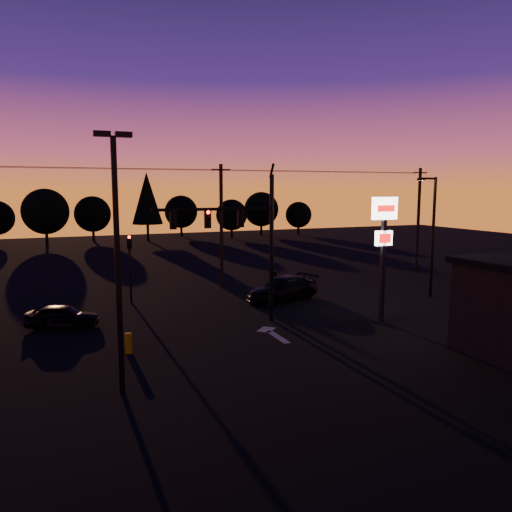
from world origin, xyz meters
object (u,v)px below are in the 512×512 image
(streetlight, at_px, (432,231))
(suv_parked, at_px, (500,328))
(bollard, at_px, (129,343))
(pylon_sign, at_px, (384,232))
(car_right, at_px, (283,289))
(secondary_signal, at_px, (130,258))
(car_left, at_px, (63,316))
(traffic_signal_mast, at_px, (244,233))
(parking_lot_light, at_px, (117,247))

(streetlight, bearing_deg, suv_parked, -112.73)
(bollard, bearing_deg, streetlight, 11.48)
(pylon_sign, relative_size, car_right, 1.30)
(pylon_sign, distance_m, suv_parked, 7.37)
(secondary_signal, distance_m, car_right, 10.02)
(pylon_sign, height_order, bollard, pylon_sign)
(streetlight, distance_m, car_left, 23.47)
(traffic_signal_mast, distance_m, car_left, 10.46)
(secondary_signal, bearing_deg, suv_parked, -45.14)
(traffic_signal_mast, distance_m, bollard, 8.37)
(traffic_signal_mast, relative_size, car_right, 1.64)
(pylon_sign, relative_size, suv_parked, 1.49)
(parking_lot_light, height_order, car_right, parking_lot_light)
(secondary_signal, height_order, parking_lot_light, parking_lot_light)
(traffic_signal_mast, xyz_separation_m, streetlight, (14.01, 1.51, -0.52))
(traffic_signal_mast, relative_size, secondary_signal, 1.97)
(parking_lot_light, bearing_deg, pylon_sign, 17.23)
(parking_lot_light, height_order, pylon_sign, parking_lot_light)
(streetlight, height_order, bollard, streetlight)
(traffic_signal_mast, bearing_deg, pylon_sign, -19.36)
(secondary_signal, xyz_separation_m, suv_parked, (15.07, -15.15, -2.23))
(traffic_signal_mast, height_order, bollard, traffic_signal_mast)
(pylon_sign, xyz_separation_m, car_right, (-2.74, 6.80, -4.15))
(traffic_signal_mast, xyz_separation_m, car_right, (4.36, 4.30, -4.18))
(secondary_signal, relative_size, parking_lot_light, 0.48)
(suv_parked, bearing_deg, pylon_sign, 107.15)
(car_right, bearing_deg, parking_lot_light, -65.63)
(pylon_sign, distance_m, bollard, 14.35)
(car_right, bearing_deg, car_left, -103.04)
(car_right, bearing_deg, suv_parked, 6.46)
(pylon_sign, bearing_deg, bollard, -179.27)
(traffic_signal_mast, xyz_separation_m, bollard, (-6.55, -2.67, -4.48))
(traffic_signal_mast, xyz_separation_m, parking_lot_light, (-7.40, -6.99, 0.33))
(car_right, bearing_deg, secondary_signal, -128.48)
(traffic_signal_mast, relative_size, bollard, 9.34)
(secondary_signal, xyz_separation_m, car_left, (-4.22, -4.71, -2.24))
(suv_parked, bearing_deg, secondary_signal, 121.25)
(bollard, distance_m, suv_parked, 17.44)
(car_right, xyz_separation_m, suv_parked, (5.81, -11.95, -0.13))
(secondary_signal, relative_size, car_right, 0.83)
(bollard, relative_size, car_right, 0.18)
(traffic_signal_mast, relative_size, pylon_sign, 1.26)
(bollard, bearing_deg, car_right, 32.58)
(bollard, bearing_deg, car_left, 115.26)
(pylon_sign, relative_size, car_left, 1.85)
(pylon_sign, height_order, streetlight, streetlight)
(secondary_signal, distance_m, pylon_sign, 15.75)
(suv_parked, bearing_deg, traffic_signal_mast, 129.42)
(pylon_sign, relative_size, bollard, 7.40)
(secondary_signal, bearing_deg, car_right, -19.02)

